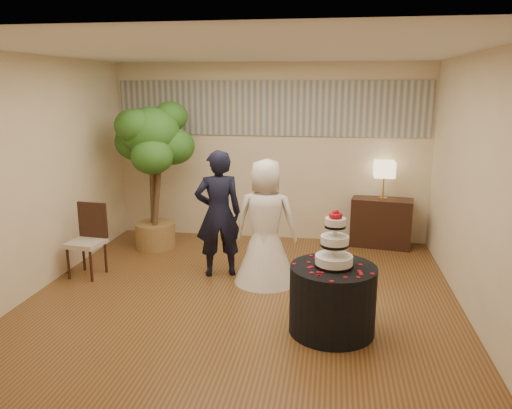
% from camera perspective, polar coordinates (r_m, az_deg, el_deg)
% --- Properties ---
extents(floor, '(5.00, 5.00, 0.00)m').
position_cam_1_polar(floor, '(5.98, -1.56, -10.68)').
color(floor, brown).
rests_on(floor, ground).
extents(ceiling, '(5.00, 5.00, 0.00)m').
position_cam_1_polar(ceiling, '(5.47, -1.76, 17.15)').
color(ceiling, white).
rests_on(ceiling, wall_back).
extents(wall_back, '(5.00, 0.06, 2.80)m').
position_cam_1_polar(wall_back, '(8.00, 1.61, 5.93)').
color(wall_back, beige).
rests_on(wall_back, ground).
extents(wall_front, '(5.00, 0.06, 2.80)m').
position_cam_1_polar(wall_front, '(3.21, -9.81, -5.76)').
color(wall_front, beige).
rests_on(wall_front, ground).
extents(wall_left, '(0.06, 5.00, 2.80)m').
position_cam_1_polar(wall_left, '(6.49, -23.93, 3.01)').
color(wall_left, beige).
rests_on(wall_left, ground).
extents(wall_right, '(0.06, 5.00, 2.80)m').
position_cam_1_polar(wall_right, '(5.67, 24.04, 1.64)').
color(wall_right, beige).
rests_on(wall_right, ground).
extents(mural_border, '(4.90, 0.02, 0.85)m').
position_cam_1_polar(mural_border, '(7.92, 1.63, 10.94)').
color(mural_border, '#9B9A8E').
rests_on(mural_border, wall_back).
extents(groom, '(0.71, 0.58, 1.66)m').
position_cam_1_polar(groom, '(6.46, -4.31, -1.06)').
color(groom, black).
rests_on(groom, floor).
extents(bride, '(0.82, 0.82, 1.58)m').
position_cam_1_polar(bride, '(6.22, 1.12, -1.98)').
color(bride, white).
rests_on(bride, floor).
extents(cake_table, '(1.05, 1.05, 0.70)m').
position_cam_1_polar(cake_table, '(5.17, 8.72, -10.65)').
color(cake_table, black).
rests_on(cake_table, floor).
extents(wedding_cake, '(0.38, 0.38, 0.58)m').
position_cam_1_polar(wedding_cake, '(4.94, 8.99, -3.86)').
color(wedding_cake, white).
rests_on(wedding_cake, cake_table).
extents(console, '(0.96, 0.54, 0.76)m').
position_cam_1_polar(console, '(7.96, 14.12, -2.02)').
color(console, black).
rests_on(console, floor).
extents(table_lamp, '(0.30, 0.30, 0.58)m').
position_cam_1_polar(table_lamp, '(7.82, 14.40, 2.71)').
color(table_lamp, '#CEBB88').
rests_on(table_lamp, console).
extents(ficus_tree, '(1.14, 1.14, 2.26)m').
position_cam_1_polar(ficus_tree, '(7.65, -11.73, 3.28)').
color(ficus_tree, '#2E641F').
rests_on(ficus_tree, floor).
extents(side_chair, '(0.49, 0.50, 0.95)m').
position_cam_1_polar(side_chair, '(6.87, -18.89, -3.98)').
color(side_chair, black).
rests_on(side_chair, floor).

